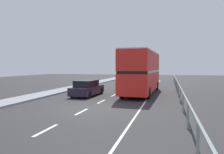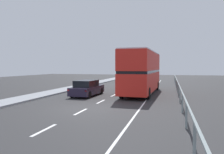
% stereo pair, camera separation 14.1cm
% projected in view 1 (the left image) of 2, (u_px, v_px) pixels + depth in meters
% --- Properties ---
extents(ground_plane, '(75.36, 120.00, 0.10)m').
position_uv_depth(ground_plane, '(88.00, 109.00, 14.41)').
color(ground_plane, '#2C2C2E').
extents(near_sidewalk_kerb, '(2.26, 80.00, 0.14)m').
position_uv_depth(near_sidewalk_kerb, '(3.00, 103.00, 16.07)').
color(near_sidewalk_kerb, gray).
rests_on(near_sidewalk_kerb, ground).
extents(lane_paint_markings, '(3.50, 46.00, 0.01)m').
position_uv_depth(lane_paint_markings, '(138.00, 93.00, 22.57)').
color(lane_paint_markings, silver).
rests_on(lane_paint_markings, ground).
extents(bridge_side_railing, '(0.10, 42.00, 1.20)m').
position_uv_depth(bridge_side_railing, '(178.00, 85.00, 21.55)').
color(bridge_side_railing, gray).
rests_on(bridge_side_railing, ground).
extents(double_decker_bus_red, '(2.95, 10.71, 4.26)m').
position_uv_depth(double_decker_bus_red, '(142.00, 71.00, 22.32)').
color(double_decker_bus_red, red).
rests_on(double_decker_bus_red, ground).
extents(hatchback_car_near, '(1.98, 4.55, 1.48)m').
position_uv_depth(hatchback_car_near, '(87.00, 88.00, 20.64)').
color(hatchback_car_near, '#241D31').
rests_on(hatchback_car_near, ground).
extents(sedan_car_ahead, '(1.82, 4.23, 1.35)m').
position_uv_depth(sedan_car_ahead, '(127.00, 79.00, 36.95)').
color(sedan_car_ahead, gray).
rests_on(sedan_car_ahead, ground).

